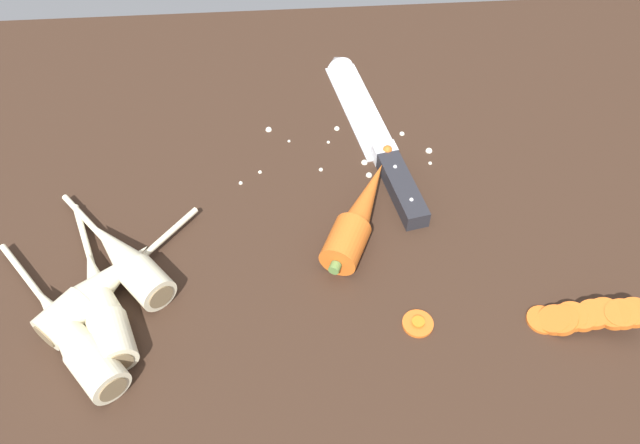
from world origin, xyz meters
TOP-DOWN VIEW (x-y plane):
  - ground_plane at (0.00, 0.00)cm, footprint 120.00×90.00cm
  - chefs_knife at (7.91, 14.79)cm, footprint 10.01×34.70cm
  - whole_carrot at (4.49, -1.63)cm, footprint 10.61×18.83cm
  - parsnip_front at (-23.07, -11.52)cm, footprint 10.21×22.01cm
  - parsnip_mid_left at (-21.31, -6.13)cm, footprint 14.73×17.14cm
  - parsnip_mid_right at (-25.48, -15.09)cm, footprint 16.73×19.95cm
  - parsnip_back at (-23.65, -9.73)cm, footprint 15.56×17.79cm
  - carrot_slice_stack at (26.15, -16.36)cm, footprint 11.58×4.46cm
  - carrot_slice_stray_near at (9.14, -15.23)cm, footprint 3.23×3.23cm
  - mince_crumbs at (5.68, 10.75)cm, footprint 25.02×10.21cm

SIDE VIEW (x-z plane):
  - ground_plane at x=0.00cm, z-range -4.00..0.00cm
  - carrot_slice_stray_near at x=9.14cm, z-range 0.01..0.71cm
  - mince_crumbs at x=5.68cm, z-range -0.07..0.81cm
  - chefs_knife at x=7.91cm, z-range -1.44..2.74cm
  - carrot_slice_stack at x=26.15cm, z-range -0.54..3.40cm
  - parsnip_mid_right at x=-25.48cm, z-range -0.02..3.98cm
  - parsnip_front at x=-23.07cm, z-range -0.02..3.98cm
  - parsnip_back at x=-23.65cm, z-range -0.02..3.98cm
  - parsnip_mid_left at x=-21.31cm, z-range -0.02..3.98cm
  - whole_carrot at x=4.49cm, z-range 0.00..4.20cm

